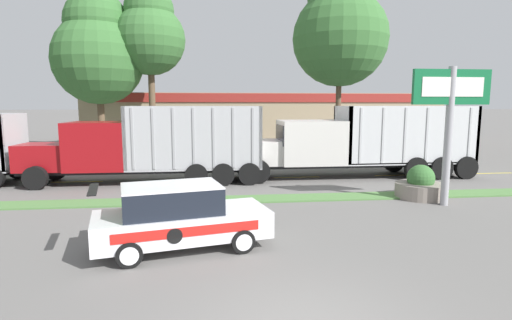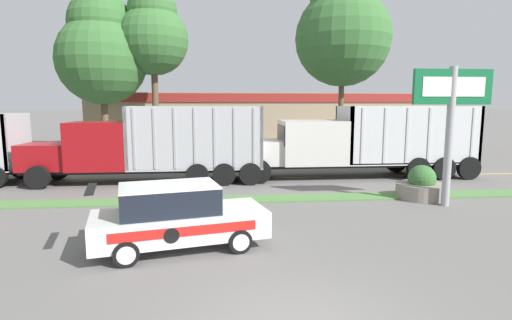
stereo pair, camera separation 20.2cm
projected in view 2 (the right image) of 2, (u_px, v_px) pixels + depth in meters
name	position (u px, v px, depth m)	size (l,w,h in m)	color
grass_verge	(250.00, 199.00, 15.61)	(120.00, 1.20, 0.06)	#517F42
centre_line_3	(79.00, 181.00, 19.38)	(2.40, 0.14, 0.01)	yellow
centre_line_4	(192.00, 179.00, 19.91)	(2.40, 0.14, 0.01)	yellow
centre_line_5	(298.00, 177.00, 20.43)	(2.40, 0.14, 0.01)	yellow
centre_line_6	(399.00, 175.00, 20.96)	(2.40, 0.14, 0.01)	yellow
centre_line_7	(495.00, 174.00, 21.48)	(2.40, 0.14, 0.01)	yellow
dump_truck_lead	(337.00, 146.00, 20.26)	(12.40, 2.76, 3.63)	black
dump_truck_trail	(130.00, 150.00, 18.88)	(11.16, 2.61, 3.63)	black
rally_car	(177.00, 216.00, 10.26)	(4.67, 2.70, 1.72)	white
store_sign_post	(451.00, 107.00, 14.24)	(2.90, 0.28, 5.05)	#9E9EA3
stone_planter	(421.00, 186.00, 15.84)	(1.94, 1.94, 1.33)	gray
store_building_backdrop	(266.00, 117.00, 42.63)	(33.88, 12.10, 4.76)	#9E896B
tree_behind_left	(343.00, 28.00, 26.22)	(6.30, 6.30, 12.76)	brown
tree_behind_centre	(153.00, 33.00, 30.20)	(5.30, 5.30, 12.54)	brown
tree_behind_far_right	(101.00, 51.00, 30.04)	(6.71, 6.71, 12.09)	brown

